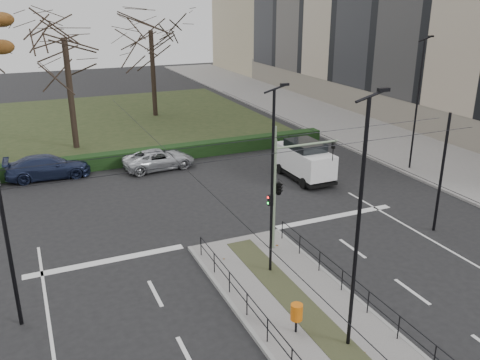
% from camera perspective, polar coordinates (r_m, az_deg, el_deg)
% --- Properties ---
extents(ground, '(140.00, 140.00, 0.00)m').
position_cam_1_polar(ground, '(20.69, 4.96, -12.47)').
color(ground, black).
rests_on(ground, ground).
extents(median_island, '(4.40, 15.00, 0.14)m').
position_cam_1_polar(median_island, '(18.89, 8.71, -15.94)').
color(median_island, slate).
rests_on(median_island, ground).
extents(sidewalk_east, '(8.00, 90.00, 0.14)m').
position_cam_1_polar(sidewalk_east, '(47.04, 11.55, 6.07)').
color(sidewalk_east, slate).
rests_on(sidewalk_east, ground).
extents(park, '(38.00, 26.00, 0.10)m').
position_cam_1_polar(park, '(48.55, -20.13, 5.65)').
color(park, '#253118').
rests_on(park, ground).
extents(hedge, '(38.00, 1.00, 1.00)m').
position_cam_1_polar(hedge, '(35.52, -18.45, 1.62)').
color(hedge, black).
rests_on(hedge, ground).
extents(apartment_block, '(13.09, 52.10, 21.64)m').
position_cam_1_polar(apartment_block, '(53.59, 20.33, 18.11)').
color(apartment_block, tan).
rests_on(apartment_block, ground).
extents(median_railing, '(4.14, 13.24, 0.92)m').
position_cam_1_polar(median_railing, '(18.31, 9.04, -13.80)').
color(median_railing, black).
rests_on(median_railing, median_island).
extents(catenary, '(20.00, 34.00, 6.00)m').
position_cam_1_polar(catenary, '(20.39, 3.08, -2.10)').
color(catenary, black).
rests_on(catenary, ground).
extents(traffic_light, '(3.50, 2.01, 5.15)m').
position_cam_1_polar(traffic_light, '(22.61, 4.54, -0.64)').
color(traffic_light, gray).
rests_on(traffic_light, median_island).
extents(litter_bin, '(0.42, 0.42, 1.09)m').
position_cam_1_polar(litter_bin, '(17.98, 6.37, -14.57)').
color(litter_bin, black).
rests_on(litter_bin, median_island).
extents(streetlamp_median_near, '(0.71, 0.15, 8.51)m').
position_cam_1_polar(streetlamp_median_near, '(15.96, 13.18, -5.06)').
color(streetlamp_median_near, black).
rests_on(streetlamp_median_near, median_island).
extents(streetlamp_median_far, '(0.66, 0.13, 7.86)m').
position_cam_1_polar(streetlamp_median_far, '(20.16, 3.68, -0.19)').
color(streetlamp_median_far, black).
rests_on(streetlamp_median_far, median_island).
extents(streetlamp_sidewalk, '(0.72, 0.15, 8.61)m').
position_cam_1_polar(streetlamp_sidewalk, '(35.11, 19.28, 8.12)').
color(streetlamp_sidewalk, black).
rests_on(streetlamp_sidewalk, sidewalk_east).
extents(parked_car_third, '(5.27, 2.31, 1.51)m').
position_cam_1_polar(parked_car_third, '(34.80, -20.76, 1.40)').
color(parked_car_third, '#1D2645').
rests_on(parked_car_third, ground).
extents(parked_car_fourth, '(4.96, 2.59, 1.33)m').
position_cam_1_polar(parked_car_fourth, '(34.77, -9.08, 2.32)').
color(parked_car_fourth, '#B7B9BF').
rests_on(parked_car_fourth, ground).
extents(white_van, '(2.19, 4.68, 2.47)m').
position_cam_1_polar(white_van, '(32.50, 7.27, 2.30)').
color(white_van, white).
rests_on(white_van, ground).
extents(bare_tree_center, '(8.06, 8.06, 10.60)m').
position_cam_1_polar(bare_tree_center, '(49.51, -9.96, 15.57)').
color(bare_tree_center, black).
rests_on(bare_tree_center, park).
extents(bare_tree_near, '(6.55, 6.55, 10.84)m').
position_cam_1_polar(bare_tree_near, '(39.75, -19.05, 14.02)').
color(bare_tree_near, black).
rests_on(bare_tree_near, park).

